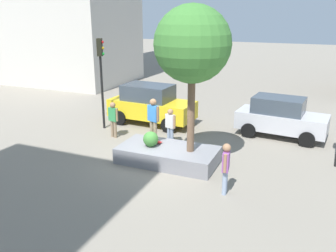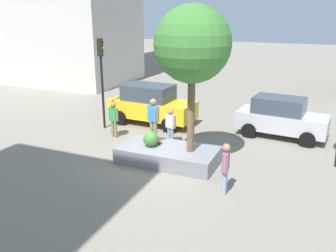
{
  "view_description": "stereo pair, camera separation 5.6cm",
  "coord_description": "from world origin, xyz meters",
  "px_view_note": "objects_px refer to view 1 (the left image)",
  "views": [
    {
      "loc": [
        5.58,
        -11.9,
        5.8
      ],
      "look_at": [
        0.45,
        0.27,
        1.53
      ],
      "focal_mm": 38.1,
      "sensor_mm": 36.0,
      "label": 1
    },
    {
      "loc": [
        5.63,
        -11.87,
        5.8
      ],
      "look_at": [
        0.45,
        0.27,
        1.53
      ],
      "focal_mm": 38.1,
      "sensor_mm": 36.0,
      "label": 2
    }
  ],
  "objects_px": {
    "pedestrian_crossing": "(170,124)",
    "sedan_parked": "(281,117)",
    "plaza_tree": "(192,45)",
    "taxi_cab": "(151,104)",
    "passerby_with_bag": "(113,117)",
    "planter_ledge": "(168,155)",
    "skateboarder": "(153,117)",
    "skateboard": "(154,141)",
    "traffic_light_median": "(101,68)",
    "bystander_watching": "(226,165)"
  },
  "relations": [
    {
      "from": "passerby_with_bag",
      "to": "planter_ledge",
      "type": "bearing_deg",
      "value": -26.14
    },
    {
      "from": "plaza_tree",
      "to": "taxi_cab",
      "type": "distance_m",
      "value": 6.85
    },
    {
      "from": "passerby_with_bag",
      "to": "skateboarder",
      "type": "bearing_deg",
      "value": -26.98
    },
    {
      "from": "planter_ledge",
      "to": "skateboarder",
      "type": "distance_m",
      "value": 1.65
    },
    {
      "from": "sedan_parked",
      "to": "skateboard",
      "type": "bearing_deg",
      "value": -134.44
    },
    {
      "from": "plaza_tree",
      "to": "skateboarder",
      "type": "xyz_separation_m",
      "value": [
        -1.72,
        0.33,
        -2.94
      ]
    },
    {
      "from": "pedestrian_crossing",
      "to": "passerby_with_bag",
      "type": "distance_m",
      "value": 2.88
    },
    {
      "from": "planter_ledge",
      "to": "pedestrian_crossing",
      "type": "bearing_deg",
      "value": 109.92
    },
    {
      "from": "planter_ledge",
      "to": "traffic_light_median",
      "type": "xyz_separation_m",
      "value": [
        -4.77,
        2.78,
        2.79
      ]
    },
    {
      "from": "skateboard",
      "to": "taxi_cab",
      "type": "distance_m",
      "value": 4.62
    },
    {
      "from": "plaza_tree",
      "to": "taxi_cab",
      "type": "relative_size",
      "value": 1.17
    },
    {
      "from": "planter_ledge",
      "to": "passerby_with_bag",
      "type": "xyz_separation_m",
      "value": [
        -3.56,
        1.75,
        0.68
      ]
    },
    {
      "from": "pedestrian_crossing",
      "to": "skateboard",
      "type": "bearing_deg",
      "value": -93.85
    },
    {
      "from": "plaza_tree",
      "to": "traffic_light_median",
      "type": "height_order",
      "value": "plaza_tree"
    },
    {
      "from": "skateboarder",
      "to": "passerby_with_bag",
      "type": "xyz_separation_m",
      "value": [
        -2.77,
        1.41,
        -0.72
      ]
    },
    {
      "from": "pedestrian_crossing",
      "to": "bystander_watching",
      "type": "distance_m",
      "value": 4.91
    },
    {
      "from": "traffic_light_median",
      "to": "passerby_with_bag",
      "type": "height_order",
      "value": "traffic_light_median"
    },
    {
      "from": "skateboarder",
      "to": "planter_ledge",
      "type": "bearing_deg",
      "value": -23.1
    },
    {
      "from": "planter_ledge",
      "to": "pedestrian_crossing",
      "type": "distance_m",
      "value": 2.12
    },
    {
      "from": "sedan_parked",
      "to": "passerby_with_bag",
      "type": "distance_m",
      "value": 7.99
    },
    {
      "from": "plaza_tree",
      "to": "pedestrian_crossing",
      "type": "height_order",
      "value": "plaza_tree"
    },
    {
      "from": "pedestrian_crossing",
      "to": "passerby_with_bag",
      "type": "height_order",
      "value": "passerby_with_bag"
    },
    {
      "from": "skateboarder",
      "to": "taxi_cab",
      "type": "xyz_separation_m",
      "value": [
        -2.08,
        4.11,
        -0.65
      ]
    },
    {
      "from": "sedan_parked",
      "to": "pedestrian_crossing",
      "type": "bearing_deg",
      "value": -145.28
    },
    {
      "from": "skateboard",
      "to": "passerby_with_bag",
      "type": "height_order",
      "value": "passerby_with_bag"
    },
    {
      "from": "planter_ledge",
      "to": "skateboard",
      "type": "distance_m",
      "value": 0.94
    },
    {
      "from": "plaza_tree",
      "to": "taxi_cab",
      "type": "xyz_separation_m",
      "value": [
        -3.8,
        4.43,
        -3.59
      ]
    },
    {
      "from": "pedestrian_crossing",
      "to": "sedan_parked",
      "type": "bearing_deg",
      "value": 34.72
    },
    {
      "from": "skateboard",
      "to": "traffic_light_median",
      "type": "height_order",
      "value": "traffic_light_median"
    },
    {
      "from": "skateboarder",
      "to": "skateboard",
      "type": "bearing_deg",
      "value": 104.04
    },
    {
      "from": "skateboarder",
      "to": "traffic_light_median",
      "type": "distance_m",
      "value": 4.87
    },
    {
      "from": "sedan_parked",
      "to": "taxi_cab",
      "type": "bearing_deg",
      "value": -175.47
    },
    {
      "from": "planter_ledge",
      "to": "taxi_cab",
      "type": "xyz_separation_m",
      "value": [
        -2.87,
        4.44,
        0.75
      ]
    },
    {
      "from": "sedan_parked",
      "to": "pedestrian_crossing",
      "type": "distance_m",
      "value": 5.4
    },
    {
      "from": "skateboarder",
      "to": "plaza_tree",
      "type": "bearing_deg",
      "value": -10.71
    },
    {
      "from": "passerby_with_bag",
      "to": "taxi_cab",
      "type": "bearing_deg",
      "value": 75.54
    },
    {
      "from": "traffic_light_median",
      "to": "pedestrian_crossing",
      "type": "bearing_deg",
      "value": -12.28
    },
    {
      "from": "plaza_tree",
      "to": "traffic_light_median",
      "type": "xyz_separation_m",
      "value": [
        -5.7,
        2.77,
        -1.56
      ]
    },
    {
      "from": "sedan_parked",
      "to": "bystander_watching",
      "type": "height_order",
      "value": "sedan_parked"
    },
    {
      "from": "skateboard",
      "to": "bystander_watching",
      "type": "bearing_deg",
      "value": -29.19
    },
    {
      "from": "sedan_parked",
      "to": "plaza_tree",
      "type": "bearing_deg",
      "value": -119.61
    },
    {
      "from": "skateboarder",
      "to": "pedestrian_crossing",
      "type": "distance_m",
      "value": 1.73
    },
    {
      "from": "skateboarder",
      "to": "taxi_cab",
      "type": "height_order",
      "value": "skateboarder"
    },
    {
      "from": "passerby_with_bag",
      "to": "bystander_watching",
      "type": "height_order",
      "value": "bystander_watching"
    },
    {
      "from": "taxi_cab",
      "to": "sedan_parked",
      "type": "relative_size",
      "value": 1.08
    },
    {
      "from": "skateboard",
      "to": "pedestrian_crossing",
      "type": "xyz_separation_m",
      "value": [
        0.1,
        1.56,
        0.28
      ]
    },
    {
      "from": "pedestrian_crossing",
      "to": "planter_ledge",
      "type": "bearing_deg",
      "value": -70.08
    },
    {
      "from": "passerby_with_bag",
      "to": "bystander_watching",
      "type": "xyz_separation_m",
      "value": [
        6.3,
        -3.38,
        0.02
      ]
    },
    {
      "from": "planter_ledge",
      "to": "skateboarder",
      "type": "bearing_deg",
      "value": 156.9
    },
    {
      "from": "skateboard",
      "to": "sedan_parked",
      "type": "distance_m",
      "value": 6.49
    }
  ]
}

